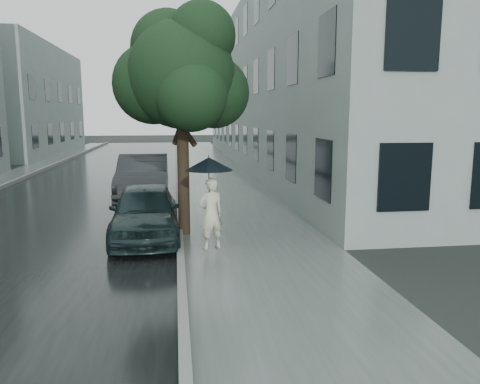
{
  "coord_description": "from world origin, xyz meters",
  "views": [
    {
      "loc": [
        -1.63,
        -8.01,
        2.95
      ],
      "look_at": [
        -0.27,
        1.81,
        1.3
      ],
      "focal_mm": 35.0,
      "sensor_mm": 36.0,
      "label": 1
    }
  ],
  "objects": [
    {
      "name": "car_far",
      "position": [
        -2.75,
        8.48,
        0.79
      ],
      "size": [
        1.69,
        4.76,
        1.56
      ],
      "primitive_type": "imported",
      "rotation": [
        0.0,
        0.0,
        0.01
      ],
      "color": "#24272A",
      "rests_on": "ground"
    },
    {
      "name": "sidewalk",
      "position": [
        0.25,
        12.0,
        0.0
      ],
      "size": [
        3.5,
        60.0,
        0.01
      ],
      "primitive_type": "cube",
      "color": "slate",
      "rests_on": "ground"
    },
    {
      "name": "kerb_far",
      "position": [
        -8.57,
        12.0,
        0.07
      ],
      "size": [
        0.15,
        60.0,
        0.15
      ],
      "primitive_type": "cube",
      "color": "slate",
      "rests_on": "ground"
    },
    {
      "name": "car_near",
      "position": [
        -2.37,
        3.1,
        0.67
      ],
      "size": [
        1.66,
        3.93,
        1.33
      ],
      "primitive_type": "imported",
      "rotation": [
        0.0,
        0.0,
        0.02
      ],
      "color": "black",
      "rests_on": "ground"
    },
    {
      "name": "building_far_b",
      "position": [
        -13.77,
        30.0,
        4.0
      ],
      "size": [
        7.02,
        18.0,
        8.0
      ],
      "color": "gray",
      "rests_on": "ground"
    },
    {
      "name": "asphalt_road",
      "position": [
        -5.08,
        12.0,
        0.0
      ],
      "size": [
        6.85,
        60.0,
        0.0
      ],
      "primitive_type": "cube",
      "color": "black",
      "rests_on": "ground"
    },
    {
      "name": "ground",
      "position": [
        0.0,
        0.0,
        0.0
      ],
      "size": [
        120.0,
        120.0,
        0.0
      ],
      "primitive_type": "plane",
      "color": "black",
      "rests_on": "ground"
    },
    {
      "name": "street_tree",
      "position": [
        -1.45,
        3.53,
        3.9
      ],
      "size": [
        3.34,
        3.03,
        5.54
      ],
      "color": "#332619",
      "rests_on": "ground"
    },
    {
      "name": "pedestrian",
      "position": [
        -0.89,
        2.0,
        0.8
      ],
      "size": [
        0.68,
        0.57,
        1.59
      ],
      "primitive_type": "imported",
      "rotation": [
        0.0,
        0.0,
        3.52
      ],
      "color": "beige",
      "rests_on": "sidewalk"
    },
    {
      "name": "lamp_post",
      "position": [
        -1.57,
        12.85,
        2.76
      ],
      "size": [
        0.82,
        0.46,
        4.81
      ],
      "rotation": [
        0.0,
        0.0,
        0.3
      ],
      "color": "black",
      "rests_on": "ground"
    },
    {
      "name": "kerb_near",
      "position": [
        -1.57,
        12.0,
        0.07
      ],
      "size": [
        0.15,
        60.0,
        0.15
      ],
      "primitive_type": "cube",
      "color": "slate",
      "rests_on": "ground"
    },
    {
      "name": "building_near",
      "position": [
        5.47,
        19.5,
        4.5
      ],
      "size": [
        7.02,
        36.0,
        9.0
      ],
      "color": "gray",
      "rests_on": "ground"
    },
    {
      "name": "umbrella",
      "position": [
        -0.93,
        1.98,
        1.9
      ],
      "size": [
        1.25,
        1.25,
        1.15
      ],
      "rotation": [
        0.0,
        0.0,
        -0.2
      ],
      "color": "black",
      "rests_on": "ground"
    }
  ]
}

